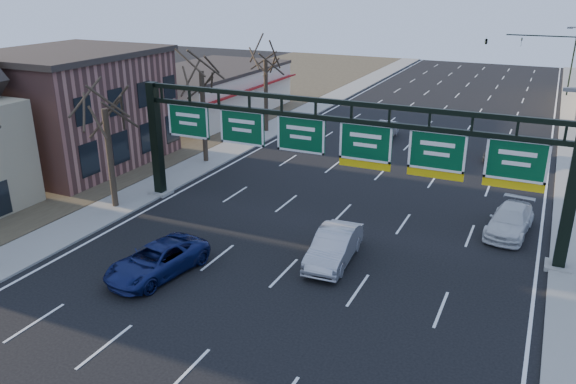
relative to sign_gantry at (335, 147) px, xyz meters
The scene contains 16 objects.
ground 9.24m from the sign_gantry, 91.15° to the right, with size 160.00×160.00×0.00m, color black.
sidewalk_left 18.24m from the sign_gantry, 137.20° to the left, with size 3.00×120.00×0.12m, color gray.
dirt_strip_left 28.25m from the sign_gantry, 154.50° to the left, with size 21.00×120.00×0.06m, color #473D2B.
lane_markings 12.86m from the sign_gantry, 90.76° to the left, with size 21.60×120.00×0.01m, color white.
sign_gantry is the anchor object (origin of this frame).
brick_block 21.87m from the sign_gantry, behind, with size 10.40×12.40×8.30m.
cream_strip 30.24m from the sign_gantry, 135.86° to the left, with size 10.90×18.40×4.70m.
tree_gantry 13.53m from the sign_gantry, 166.97° to the right, with size 3.60×3.60×8.48m.
tree_mid 15.08m from the sign_gantry, 151.63° to the left, with size 3.60×3.60×9.24m.
tree_far 21.57m from the sign_gantry, 127.32° to the left, with size 3.60×3.60×8.86m.
traffic_signal_mast 47.33m from the sign_gantry, 83.29° to the left, with size 10.16×0.54×7.00m.
car_blue_suv 10.93m from the sign_gantry, 122.34° to the right, with size 2.41×5.24×1.45m, color #131C53.
car_silver_sedan 5.68m from the sign_gantry, 68.41° to the right, with size 1.72×4.93×1.62m, color #A3A3A8.
car_white_wagon 10.38m from the sign_gantry, 20.27° to the left, with size 1.99×4.91×1.42m, color silver.
car_grey_far 19.22m from the sign_gantry, 67.41° to the left, with size 1.85×4.61×1.57m, color #3E4043.
car_silver_distant 19.99m from the sign_gantry, 97.66° to the left, with size 1.49×4.28×1.41m, color #A0A0A4.
Camera 1 is at (10.16, -19.10, 12.98)m, focal length 35.00 mm.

